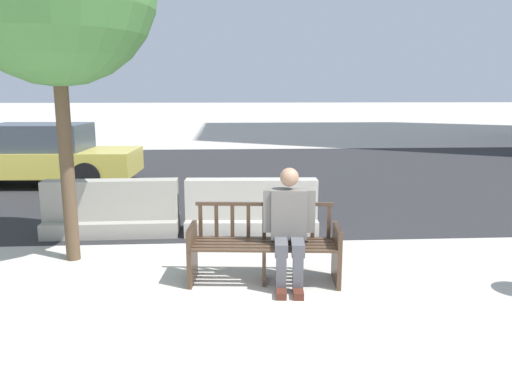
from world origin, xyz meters
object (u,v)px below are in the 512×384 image
Objects in this scene: street_bench at (264,248)px; jersey_barrier_left at (112,212)px; seated_person at (289,224)px; jersey_barrier_centre at (251,211)px; car_taxi_near at (35,156)px.

street_bench reaches higher than jersey_barrier_left.
seated_person is 0.65× the size of jersey_barrier_centre.
seated_person is 0.65× the size of jersey_barrier_left.
car_taxi_near is at bearing 137.80° from jersey_barrier_centre.
street_bench is 0.85× the size of jersey_barrier_centre.
jersey_barrier_left is at bearing 136.13° from street_bench.
street_bench is 0.86× the size of jersey_barrier_left.
jersey_barrier_left is 0.41× the size of car_taxi_near.
seated_person is 8.24m from car_taxi_near.
car_taxi_near is at bearing 127.23° from street_bench.
street_bench reaches higher than jersey_barrier_centre.
seated_person reaches higher than street_bench.
seated_person is (0.27, -0.08, 0.29)m from street_bench.
jersey_barrier_left is (-2.16, 2.08, -0.06)m from street_bench.
jersey_barrier_centre is 2.12m from jersey_barrier_left.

